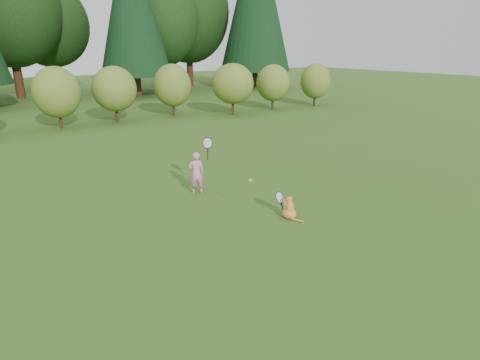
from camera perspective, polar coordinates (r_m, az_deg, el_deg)
ground at (r=8.55m, az=1.85°, el=-6.11°), size 100.00×100.00×0.00m
shrub_row at (r=19.97m, az=-20.62°, el=11.11°), size 28.00×3.00×2.80m
child at (r=10.13m, az=-6.18°, el=1.17°), size 0.64×0.46×1.61m
cat at (r=8.76m, az=6.99°, el=-3.78°), size 0.39×0.73×0.67m
tennis_ball at (r=8.46m, az=1.49°, el=-0.05°), size 0.08×0.08×0.08m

